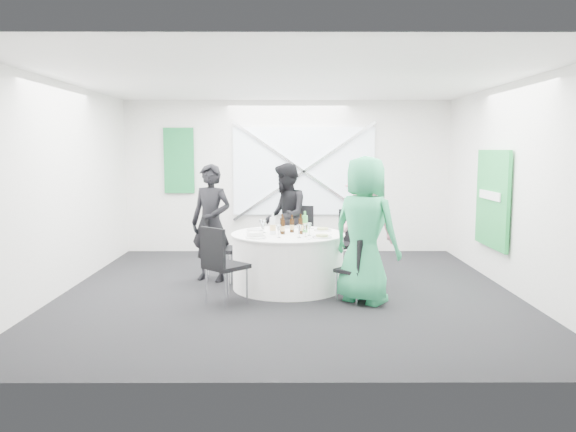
{
  "coord_description": "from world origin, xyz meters",
  "views": [
    {
      "loc": [
        -0.02,
        -7.42,
        1.91
      ],
      "look_at": [
        0.0,
        0.2,
        1.0
      ],
      "focal_mm": 35.0,
      "sensor_mm": 36.0,
      "label": 1
    }
  ],
  "objects_px": {
    "person_man_back_left": "(211,223)",
    "chair_back_left": "(219,242)",
    "chair_front_right": "(359,265)",
    "chair_front_left": "(221,259)",
    "clear_water_bottle": "(273,226)",
    "person_man_back": "(285,217)",
    "person_woman_pink": "(364,227)",
    "green_water_bottle": "(305,224)",
    "person_woman_green": "(365,230)",
    "chair_back": "(298,233)",
    "chair_back_right": "(344,238)",
    "banquet_table": "(288,260)"
  },
  "relations": [
    {
      "from": "person_man_back_left",
      "to": "green_water_bottle",
      "type": "distance_m",
      "value": 1.39
    },
    {
      "from": "chair_back_left",
      "to": "clear_water_bottle",
      "type": "height_order",
      "value": "clear_water_bottle"
    },
    {
      "from": "chair_back",
      "to": "green_water_bottle",
      "type": "height_order",
      "value": "green_water_bottle"
    },
    {
      "from": "person_woman_green",
      "to": "clear_water_bottle",
      "type": "distance_m",
      "value": 1.33
    },
    {
      "from": "chair_back",
      "to": "person_man_back_left",
      "type": "height_order",
      "value": "person_man_back_left"
    },
    {
      "from": "banquet_table",
      "to": "person_man_back",
      "type": "relative_size",
      "value": 0.92
    },
    {
      "from": "chair_front_left",
      "to": "chair_front_right",
      "type": "bearing_deg",
      "value": -132.6
    },
    {
      "from": "chair_front_right",
      "to": "person_man_back_left",
      "type": "distance_m",
      "value": 2.36
    },
    {
      "from": "clear_water_bottle",
      "to": "person_man_back_left",
      "type": "bearing_deg",
      "value": 149.21
    },
    {
      "from": "chair_front_left",
      "to": "person_man_back",
      "type": "relative_size",
      "value": 0.58
    },
    {
      "from": "person_man_back_left",
      "to": "person_woman_pink",
      "type": "bearing_deg",
      "value": 21.2
    },
    {
      "from": "person_man_back_left",
      "to": "person_man_back",
      "type": "distance_m",
      "value": 1.31
    },
    {
      "from": "chair_back_right",
      "to": "chair_front_left",
      "type": "relative_size",
      "value": 1.02
    },
    {
      "from": "person_man_back_left",
      "to": "person_man_back",
      "type": "bearing_deg",
      "value": 55.97
    },
    {
      "from": "chair_back",
      "to": "person_man_back",
      "type": "relative_size",
      "value": 0.61
    },
    {
      "from": "person_man_back",
      "to": "chair_back_right",
      "type": "bearing_deg",
      "value": 62.12
    },
    {
      "from": "chair_back_right",
      "to": "green_water_bottle",
      "type": "xyz_separation_m",
      "value": [
        -0.61,
        -0.65,
        0.29
      ]
    },
    {
      "from": "person_woman_pink",
      "to": "green_water_bottle",
      "type": "xyz_separation_m",
      "value": [
        -0.87,
        -0.33,
        0.08
      ]
    },
    {
      "from": "person_woman_pink",
      "to": "clear_water_bottle",
      "type": "distance_m",
      "value": 1.41
    },
    {
      "from": "chair_front_left",
      "to": "person_man_back_left",
      "type": "relative_size",
      "value": 0.57
    },
    {
      "from": "chair_front_left",
      "to": "clear_water_bottle",
      "type": "height_order",
      "value": "clear_water_bottle"
    },
    {
      "from": "chair_front_left",
      "to": "person_man_back_left",
      "type": "xyz_separation_m",
      "value": [
        -0.29,
        1.33,
        0.28
      ]
    },
    {
      "from": "person_man_back",
      "to": "person_woman_green",
      "type": "relative_size",
      "value": 0.93
    },
    {
      "from": "person_man_back_left",
      "to": "green_water_bottle",
      "type": "xyz_separation_m",
      "value": [
        1.35,
        -0.34,
        0.03
      ]
    },
    {
      "from": "person_man_back_left",
      "to": "chair_back_left",
      "type": "bearing_deg",
      "value": 5.79
    },
    {
      "from": "banquet_table",
      "to": "chair_back_right",
      "type": "height_order",
      "value": "chair_back_right"
    },
    {
      "from": "banquet_table",
      "to": "green_water_bottle",
      "type": "bearing_deg",
      "value": 22.57
    },
    {
      "from": "person_woman_green",
      "to": "banquet_table",
      "type": "bearing_deg",
      "value": -0.0
    },
    {
      "from": "person_woman_green",
      "to": "chair_back_right",
      "type": "bearing_deg",
      "value": -48.01
    },
    {
      "from": "person_man_back",
      "to": "person_woman_pink",
      "type": "height_order",
      "value": "person_man_back"
    },
    {
      "from": "banquet_table",
      "to": "clear_water_bottle",
      "type": "bearing_deg",
      "value": -154.54
    },
    {
      "from": "person_man_back",
      "to": "green_water_bottle",
      "type": "bearing_deg",
      "value": 12.35
    },
    {
      "from": "chair_back_right",
      "to": "green_water_bottle",
      "type": "height_order",
      "value": "green_water_bottle"
    },
    {
      "from": "chair_back",
      "to": "person_woman_green",
      "type": "relative_size",
      "value": 0.56
    },
    {
      "from": "chair_front_right",
      "to": "person_man_back_left",
      "type": "height_order",
      "value": "person_man_back_left"
    },
    {
      "from": "chair_front_left",
      "to": "green_water_bottle",
      "type": "height_order",
      "value": "green_water_bottle"
    },
    {
      "from": "person_woman_pink",
      "to": "green_water_bottle",
      "type": "bearing_deg",
      "value": -0.43
    },
    {
      "from": "chair_front_right",
      "to": "person_woman_pink",
      "type": "relative_size",
      "value": 0.51
    },
    {
      "from": "chair_front_right",
      "to": "person_woman_pink",
      "type": "bearing_deg",
      "value": -150.25
    },
    {
      "from": "chair_front_right",
      "to": "chair_front_left",
      "type": "bearing_deg",
      "value": -44.82
    },
    {
      "from": "chair_back",
      "to": "person_man_back",
      "type": "distance_m",
      "value": 0.35
    },
    {
      "from": "person_man_back",
      "to": "chair_back_left",
      "type": "bearing_deg",
      "value": -53.28
    },
    {
      "from": "banquet_table",
      "to": "chair_front_left",
      "type": "xyz_separation_m",
      "value": [
        -0.83,
        -0.89,
        0.19
      ]
    },
    {
      "from": "person_man_back",
      "to": "person_woman_pink",
      "type": "xyz_separation_m",
      "value": [
        1.14,
        -0.75,
        -0.05
      ]
    },
    {
      "from": "person_man_back_left",
      "to": "person_woman_pink",
      "type": "xyz_separation_m",
      "value": [
        2.22,
        -0.02,
        -0.05
      ]
    },
    {
      "from": "banquet_table",
      "to": "person_man_back",
      "type": "distance_m",
      "value": 1.27
    },
    {
      "from": "chair_back",
      "to": "green_water_bottle",
      "type": "bearing_deg",
      "value": -76.36
    },
    {
      "from": "chair_front_left",
      "to": "person_man_back",
      "type": "height_order",
      "value": "person_man_back"
    },
    {
      "from": "chair_front_right",
      "to": "person_man_back_left",
      "type": "bearing_deg",
      "value": -80.35
    },
    {
      "from": "chair_back_left",
      "to": "person_woman_pink",
      "type": "distance_m",
      "value": 2.12
    }
  ]
}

